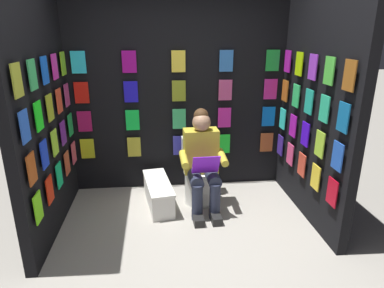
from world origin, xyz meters
name	(u,v)px	position (x,y,z in m)	size (l,w,h in m)	color
ground_plane	(194,266)	(0.00, 0.00, 0.00)	(30.00, 30.00, 0.00)	#9E998E
display_wall_back	(178,96)	(0.00, -1.76, 1.23)	(2.83, 0.14, 2.46)	black
display_wall_left	(315,109)	(-1.41, -0.86, 1.23)	(0.14, 1.71, 2.46)	black
display_wall_right	(42,116)	(1.41, -0.86, 1.23)	(0.14, 1.71, 2.46)	black
toilet	(199,175)	(-0.21, -1.28, 0.33)	(0.41, 0.56, 0.77)	white
person_reading	(202,161)	(-0.22, -1.05, 0.60)	(0.53, 0.69, 1.19)	gold
comic_longbox_near	(158,193)	(0.30, -1.17, 0.16)	(0.39, 0.84, 0.31)	white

